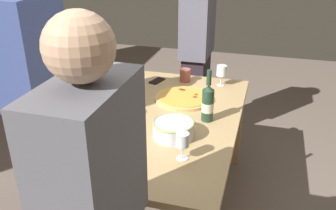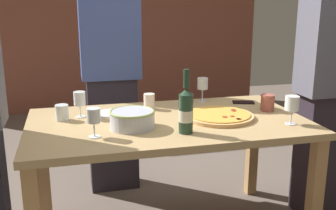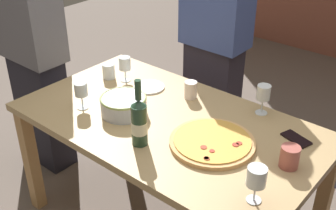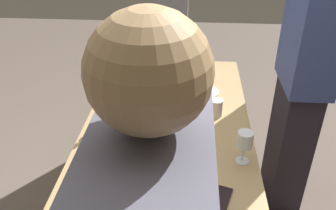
% 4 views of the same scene
% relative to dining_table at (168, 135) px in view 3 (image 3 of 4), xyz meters
% --- Properties ---
extents(dining_table, '(1.60, 0.90, 0.75)m').
position_rel_dining_table_xyz_m(dining_table, '(0.00, 0.00, 0.00)').
color(dining_table, tan).
rests_on(dining_table, ground).
extents(pizza, '(0.41, 0.41, 0.03)m').
position_rel_dining_table_xyz_m(pizza, '(0.30, -0.03, 0.11)').
color(pizza, '#E3A969').
rests_on(pizza, dining_table).
extents(serving_bowl, '(0.25, 0.25, 0.10)m').
position_rel_dining_table_xyz_m(serving_bowl, '(-0.22, -0.10, 0.15)').
color(serving_bowl, silver).
rests_on(serving_bowl, dining_table).
extents(wine_bottle, '(0.08, 0.08, 0.34)m').
position_rel_dining_table_xyz_m(wine_bottle, '(0.03, -0.25, 0.22)').
color(wine_bottle, '#233F2B').
rests_on(wine_bottle, dining_table).
extents(wine_glass_near_pizza, '(0.07, 0.07, 0.15)m').
position_rel_dining_table_xyz_m(wine_glass_near_pizza, '(-0.49, 0.18, 0.20)').
color(wine_glass_near_pizza, white).
rests_on(wine_glass_near_pizza, dining_table).
extents(wine_glass_by_bottle, '(0.07, 0.07, 0.16)m').
position_rel_dining_table_xyz_m(wine_glass_by_bottle, '(0.34, 0.37, 0.21)').
color(wine_glass_by_bottle, white).
rests_on(wine_glass_by_bottle, dining_table).
extents(wine_glass_far_left, '(0.08, 0.08, 0.16)m').
position_rel_dining_table_xyz_m(wine_glass_far_left, '(0.65, -0.25, 0.21)').
color(wine_glass_far_left, white).
rests_on(wine_glass_far_left, dining_table).
extents(wine_glass_far_right, '(0.07, 0.07, 0.15)m').
position_rel_dining_table_xyz_m(wine_glass_far_right, '(-0.44, -0.20, 0.20)').
color(wine_glass_far_right, white).
rests_on(wine_glass_far_right, dining_table).
extents(cup_amber, '(0.08, 0.08, 0.09)m').
position_rel_dining_table_xyz_m(cup_amber, '(-0.60, 0.14, 0.14)').
color(cup_amber, white).
rests_on(cup_amber, dining_table).
extents(cup_ceramic, '(0.09, 0.09, 0.10)m').
position_rel_dining_table_xyz_m(cup_ceramic, '(0.66, 0.04, 0.14)').
color(cup_ceramic, '#A75449').
rests_on(cup_ceramic, dining_table).
extents(cup_spare, '(0.07, 0.07, 0.10)m').
position_rel_dining_table_xyz_m(cup_spare, '(-0.06, 0.27, 0.14)').
color(cup_spare, silver).
rests_on(cup_spare, dining_table).
extents(side_plate, '(0.18, 0.18, 0.01)m').
position_rel_dining_table_xyz_m(side_plate, '(-0.32, 0.21, 0.10)').
color(side_plate, white).
rests_on(side_plate, dining_table).
extents(cell_phone, '(0.16, 0.11, 0.01)m').
position_rel_dining_table_xyz_m(cell_phone, '(0.59, 0.26, 0.10)').
color(cell_phone, black).
rests_on(cell_phone, dining_table).
extents(person_guest_left, '(0.44, 0.24, 1.64)m').
position_rel_dining_table_xyz_m(person_guest_left, '(-1.10, -0.04, 0.17)').
color(person_guest_left, '#21202B').
rests_on(person_guest_left, ground).
extents(person_guest_right, '(0.43, 0.24, 1.76)m').
position_rel_dining_table_xyz_m(person_guest_right, '(-0.24, 0.77, 0.24)').
color(person_guest_right, '#28232E').
rests_on(person_guest_right, ground).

